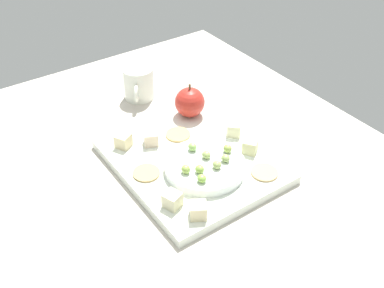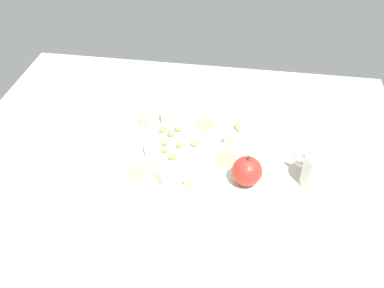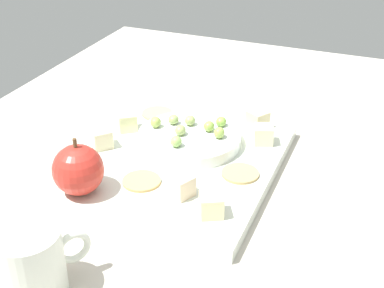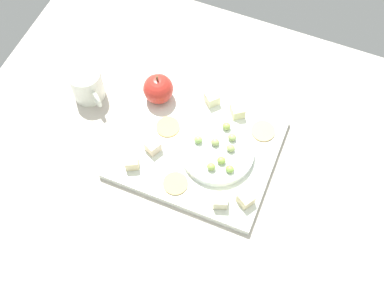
{
  "view_description": "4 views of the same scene",
  "coord_description": "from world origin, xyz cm",
  "px_view_note": "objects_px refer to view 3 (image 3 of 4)",
  "views": [
    {
      "loc": [
        -54.3,
        38.82,
        62.96
      ],
      "look_at": [
        2.1,
        -0.43,
        9.73
      ],
      "focal_mm": 42.79,
      "sensor_mm": 36.0,
      "label": 1
    },
    {
      "loc": [
        13.76,
        -73.08,
        71.46
      ],
      "look_at": [
        2.93,
        -1.73,
        7.52
      ],
      "focal_mm": 38.05,
      "sensor_mm": 36.0,
      "label": 2
    },
    {
      "loc": [
        65.65,
        26.11,
        45.33
      ],
      "look_at": [
        2.51,
        0.56,
        7.16
      ],
      "focal_mm": 50.85,
      "sensor_mm": 36.0,
      "label": 3
    },
    {
      "loc": [
        -14.09,
        44.88,
        97.32
      ],
      "look_at": [
        4.36,
        -0.23,
        7.29
      ],
      "focal_mm": 45.84,
      "sensor_mm": 36.0,
      "label": 4
    }
  ],
  "objects_px": {
    "grape_2": "(209,126)",
    "cracker_0": "(240,173)",
    "cracker_1": "(142,181)",
    "grape_7": "(190,120)",
    "cheese_cube_0": "(258,119)",
    "grape_1": "(181,130)",
    "platter": "(177,164)",
    "apple_whole": "(78,170)",
    "grape_5": "(176,141)",
    "cheese_cube_1": "(181,186)",
    "cheese_cube_2": "(264,135)",
    "grape_0": "(219,133)",
    "grape_6": "(174,119)",
    "cheese_cube_4": "(128,122)",
    "cheese_cube_5": "(211,205)",
    "cheese_cube_3": "(102,139)",
    "cracker_2": "(157,113)",
    "grape_4": "(221,122)",
    "serving_dish": "(189,139)",
    "cup": "(31,263)",
    "grape_3": "(156,122)"
  },
  "relations": [
    {
      "from": "grape_2",
      "to": "cracker_0",
      "type": "bearing_deg",
      "value": 45.49
    },
    {
      "from": "cracker_1",
      "to": "grape_7",
      "type": "bearing_deg",
      "value": 176.08
    },
    {
      "from": "cheese_cube_0",
      "to": "grape_1",
      "type": "bearing_deg",
      "value": -42.52
    },
    {
      "from": "grape_1",
      "to": "cheese_cube_0",
      "type": "bearing_deg",
      "value": 137.48
    },
    {
      "from": "cracker_0",
      "to": "grape_7",
      "type": "relative_size",
      "value": 2.88
    },
    {
      "from": "platter",
      "to": "apple_whole",
      "type": "relative_size",
      "value": 4.93
    },
    {
      "from": "grape_5",
      "to": "platter",
      "type": "bearing_deg",
      "value": 36.4
    },
    {
      "from": "cheese_cube_1",
      "to": "cheese_cube_2",
      "type": "distance_m",
      "value": 0.19
    },
    {
      "from": "grape_0",
      "to": "grape_6",
      "type": "height_order",
      "value": "grape_0"
    },
    {
      "from": "cheese_cube_4",
      "to": "cheese_cube_5",
      "type": "height_order",
      "value": "same"
    },
    {
      "from": "cheese_cube_1",
      "to": "grape_7",
      "type": "relative_size",
      "value": 1.55
    },
    {
      "from": "cheese_cube_2",
      "to": "cheese_cube_5",
      "type": "bearing_deg",
      "value": -2.96
    },
    {
      "from": "cheese_cube_0",
      "to": "grape_7",
      "type": "relative_size",
      "value": 1.55
    },
    {
      "from": "cracker_1",
      "to": "grape_0",
      "type": "relative_size",
      "value": 2.88
    },
    {
      "from": "cheese_cube_4",
      "to": "cheese_cube_2",
      "type": "bearing_deg",
      "value": 100.51
    },
    {
      "from": "apple_whole",
      "to": "cracker_1",
      "type": "bearing_deg",
      "value": 127.57
    },
    {
      "from": "cheese_cube_3",
      "to": "cracker_2",
      "type": "xyz_separation_m",
      "value": [
        -0.13,
        0.03,
        -0.01
      ]
    },
    {
      "from": "grape_6",
      "to": "grape_4",
      "type": "bearing_deg",
      "value": 106.28
    },
    {
      "from": "serving_dish",
      "to": "grape_4",
      "type": "bearing_deg",
      "value": 138.02
    },
    {
      "from": "cup",
      "to": "grape_0",
      "type": "bearing_deg",
      "value": 165.07
    },
    {
      "from": "cheese_cube_1",
      "to": "cracker_2",
      "type": "bearing_deg",
      "value": -147.36
    },
    {
      "from": "cheese_cube_0",
      "to": "grape_6",
      "type": "relative_size",
      "value": 1.55
    },
    {
      "from": "cheese_cube_0",
      "to": "cracker_2",
      "type": "height_order",
      "value": "cheese_cube_0"
    },
    {
      "from": "apple_whole",
      "to": "grape_2",
      "type": "xyz_separation_m",
      "value": [
        -0.19,
        0.11,
        -0.01
      ]
    },
    {
      "from": "grape_3",
      "to": "grape_7",
      "type": "bearing_deg",
      "value": 119.96
    },
    {
      "from": "grape_3",
      "to": "grape_7",
      "type": "relative_size",
      "value": 1.0
    },
    {
      "from": "cheese_cube_3",
      "to": "grape_5",
      "type": "relative_size",
      "value": 1.55
    },
    {
      "from": "cheese_cube_2",
      "to": "cracker_0",
      "type": "xyz_separation_m",
      "value": [
        0.1,
        -0.0,
        -0.01
      ]
    },
    {
      "from": "grape_6",
      "to": "apple_whole",
      "type": "bearing_deg",
      "value": -14.46
    },
    {
      "from": "cheese_cube_0",
      "to": "cheese_cube_5",
      "type": "relative_size",
      "value": 1.0
    },
    {
      "from": "cheese_cube_2",
      "to": "cracker_1",
      "type": "bearing_deg",
      "value": -36.08
    },
    {
      "from": "apple_whole",
      "to": "grape_2",
      "type": "relative_size",
      "value": 3.71
    },
    {
      "from": "serving_dish",
      "to": "grape_1",
      "type": "xyz_separation_m",
      "value": [
        0.01,
        -0.01,
        0.02
      ]
    },
    {
      "from": "cheese_cube_3",
      "to": "cheese_cube_4",
      "type": "bearing_deg",
      "value": 171.29
    },
    {
      "from": "cracker_0",
      "to": "cup",
      "type": "xyz_separation_m",
      "value": [
        0.28,
        -0.14,
        0.02
      ]
    },
    {
      "from": "platter",
      "to": "grape_6",
      "type": "relative_size",
      "value": 18.33
    },
    {
      "from": "cheese_cube_4",
      "to": "grape_7",
      "type": "height_order",
      "value": "grape_7"
    },
    {
      "from": "grape_7",
      "to": "grape_5",
      "type": "bearing_deg",
      "value": 5.91
    },
    {
      "from": "grape_7",
      "to": "cheese_cube_4",
      "type": "bearing_deg",
      "value": -78.94
    },
    {
      "from": "cracker_2",
      "to": "grape_0",
      "type": "distance_m",
      "value": 0.15
    },
    {
      "from": "grape_6",
      "to": "cracker_1",
      "type": "bearing_deg",
      "value": 6.02
    },
    {
      "from": "serving_dish",
      "to": "cheese_cube_1",
      "type": "relative_size",
      "value": 5.58
    },
    {
      "from": "cheese_cube_5",
      "to": "grape_7",
      "type": "relative_size",
      "value": 1.55
    },
    {
      "from": "apple_whole",
      "to": "grape_7",
      "type": "relative_size",
      "value": 3.71
    },
    {
      "from": "grape_3",
      "to": "grape_1",
      "type": "bearing_deg",
      "value": 81.4
    },
    {
      "from": "apple_whole",
      "to": "grape_7",
      "type": "xyz_separation_m",
      "value": [
        -0.2,
        0.07,
        -0.01
      ]
    },
    {
      "from": "cracker_2",
      "to": "grape_2",
      "type": "bearing_deg",
      "value": 63.76
    },
    {
      "from": "grape_2",
      "to": "grape_1",
      "type": "bearing_deg",
      "value": -54.31
    },
    {
      "from": "grape_2",
      "to": "cup",
      "type": "bearing_deg",
      "value": -10.98
    },
    {
      "from": "cheese_cube_2",
      "to": "grape_5",
      "type": "distance_m",
      "value": 0.14
    }
  ]
}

